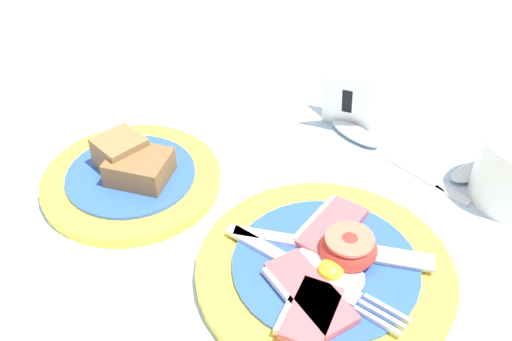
% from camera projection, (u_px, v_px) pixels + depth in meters
% --- Properties ---
extents(ground_plane, '(3.00, 3.00, 0.00)m').
position_uv_depth(ground_plane, '(270.00, 239.00, 0.58)').
color(ground_plane, '#A3BCD1').
extents(breakfast_plate, '(0.24, 0.24, 0.04)m').
position_uv_depth(breakfast_plate, '(326.00, 268.00, 0.54)').
color(breakfast_plate, yellow).
rests_on(breakfast_plate, ground_plane).
extents(bread_plate, '(0.19, 0.19, 0.05)m').
position_uv_depth(bread_plate, '(133.00, 174.00, 0.64)').
color(bread_plate, yellow).
rests_on(bread_plate, ground_plane).
extents(number_card, '(0.07, 0.05, 0.07)m').
position_uv_depth(number_card, '(349.00, 98.00, 0.71)').
color(number_card, white).
rests_on(number_card, ground_plane).
extents(teaspoon_by_saucer, '(0.19, 0.08, 0.01)m').
position_uv_depth(teaspoon_by_saucer, '(373.00, 144.00, 0.69)').
color(teaspoon_by_saucer, silver).
rests_on(teaspoon_by_saucer, ground_plane).
extents(teaspoon_near_cup, '(0.11, 0.18, 0.01)m').
position_uv_depth(teaspoon_near_cup, '(458.00, 179.00, 0.65)').
color(teaspoon_near_cup, silver).
rests_on(teaspoon_near_cup, ground_plane).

